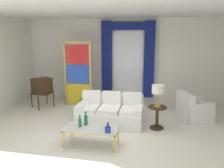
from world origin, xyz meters
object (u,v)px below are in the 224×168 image
bottle_crystal_tall (80,122)px  round_side_table (157,115)px  vintage_tv (42,86)px  bottle_amber_squat (108,129)px  coffee_table (91,129)px  peacock_figurine (84,103)px  table_lamp_brass (158,90)px  couch_white_long (111,112)px  armchair_white (193,110)px  stained_glass_divider (78,75)px  bottle_blue_decanter (86,120)px

bottle_crystal_tall → round_side_table: 2.08m
bottle_crystal_tall → vintage_tv: vintage_tv is taller
bottle_amber_squat → vintage_tv: (-2.81, 2.50, 0.25)m
coffee_table → bottle_crystal_tall: bottle_crystal_tall is taller
peacock_figurine → round_side_table: bearing=-25.9°
table_lamp_brass → bottle_crystal_tall: bearing=-143.4°
couch_white_long → bottle_crystal_tall: 1.45m
bottle_crystal_tall → armchair_white: size_ratio=0.28×
armchair_white → stained_glass_divider: 3.85m
bottle_amber_squat → round_side_table: size_ratio=0.36×
vintage_tv → stained_glass_divider: size_ratio=0.61×
vintage_tv → bottle_blue_decanter: bearing=-44.5°
round_side_table → table_lamp_brass: bearing=90.0°
stained_glass_divider → peacock_figurine: stained_glass_divider is taller
bottle_blue_decanter → stained_glass_divider: 2.95m
table_lamp_brass → round_side_table: bearing=-90.0°
bottle_crystal_tall → armchair_white: (2.68, 2.12, -0.24)m
couch_white_long → bottle_crystal_tall: (-0.41, -1.38, 0.22)m
round_side_table → table_lamp_brass: 0.67m
bottle_crystal_tall → vintage_tv: bearing=132.5°
bottle_amber_squat → vintage_tv: 3.77m
peacock_figurine → coffee_table: bearing=-68.3°
armchair_white → couch_white_long: bearing=-161.9°
vintage_tv → stained_glass_divider: stained_glass_divider is taller
bottle_blue_decanter → bottle_crystal_tall: (-0.09, -0.14, -0.01)m
bottle_amber_squat → table_lamp_brass: 1.80m
bottle_blue_decanter → armchair_white: size_ratio=0.31×
bottle_blue_decanter → bottle_amber_squat: bearing=-27.4°
couch_white_long → peacock_figurine: size_ratio=2.94×
couch_white_long → peacock_figurine: couch_white_long is taller
bottle_blue_decanter → armchair_white: bearing=37.5°
couch_white_long → vintage_tv: 2.77m
bottle_crystal_tall → armchair_white: bearing=38.4°
couch_white_long → table_lamp_brass: size_ratio=3.10×
round_side_table → coffee_table: bearing=-138.9°
bottle_blue_decanter → stained_glass_divider: bearing=113.0°
vintage_tv → coffee_table: bearing=-44.1°
bottle_amber_squat → vintage_tv: size_ratio=0.16×
stained_glass_divider → table_lamp_brass: bearing=-30.2°
table_lamp_brass → stained_glass_divider: bearing=149.8°
vintage_tv → peacock_figurine: (1.47, 0.03, -0.51)m
bottle_blue_decanter → bottle_crystal_tall: 0.17m
peacock_figurine → round_side_table: size_ratio=1.01×
bottle_blue_decanter → couch_white_long: bearing=75.9°
couch_white_long → vintage_tv: (-2.56, 0.97, 0.42)m
stained_glass_divider → round_side_table: size_ratio=3.70×
peacock_figurine → bottle_crystal_tall: bearing=-74.0°
bottle_blue_decanter → stained_glass_divider: (-1.13, 2.67, 0.52)m
stained_glass_divider → peacock_figurine: bearing=-50.8°
bottle_blue_decanter → table_lamp_brass: (1.57, 1.10, 0.49)m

